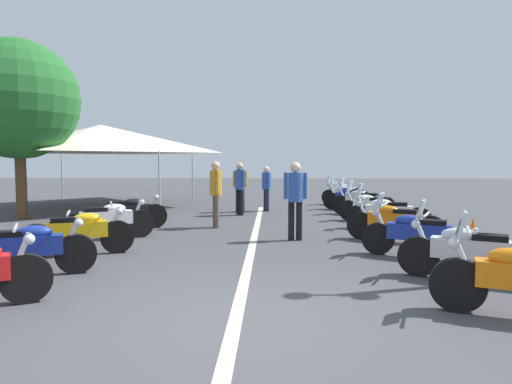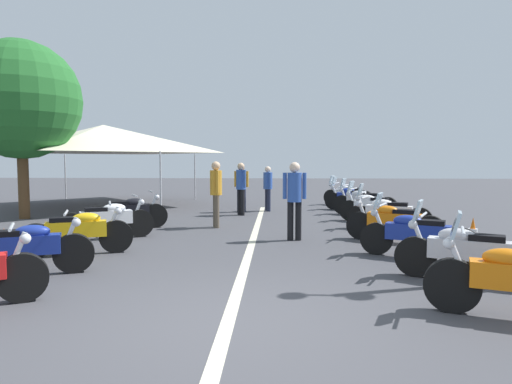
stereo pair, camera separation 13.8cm
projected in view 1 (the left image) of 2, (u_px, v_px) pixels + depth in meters
name	position (u px, v px, depth m)	size (l,w,h in m)	color
ground_plane	(235.00, 324.00, 4.98)	(80.00, 80.00, 0.00)	#424247
lane_centre_stripe	(252.00, 248.00, 9.28)	(16.01, 0.16, 0.01)	beige
motorcycle_left_row_1	(23.00, 248.00, 6.93)	(1.02, 2.08, 1.00)	black
motorcycle_left_row_2	(79.00, 232.00, 8.53)	(0.97, 1.98, 1.00)	black
motorcycle_left_row_3	(107.00, 220.00, 10.25)	(1.16, 1.97, 1.01)	black
motorcycle_left_row_4	(128.00, 212.00, 11.75)	(1.08, 1.95, 1.00)	black
motorcycle_right_row_1	(470.00, 251.00, 6.69)	(1.09, 2.00, 1.20)	black
motorcycle_right_row_2	(417.00, 233.00, 8.33)	(1.06, 1.98, 1.20)	black
motorcycle_right_row_3	(394.00, 221.00, 9.99)	(1.09, 2.00, 1.00)	black
motorcycle_right_row_4	(387.00, 212.00, 11.62)	(1.01, 2.05, 1.20)	black
motorcycle_right_row_5	(370.00, 206.00, 13.18)	(1.07, 1.81, 1.20)	black
motorcycle_right_row_6	(362.00, 201.00, 14.77)	(1.11, 1.97, 1.21)	black
motorcycle_right_row_7	(350.00, 198.00, 16.23)	(1.07, 1.94, 1.20)	black
motorcycle_right_row_8	(345.00, 194.00, 18.00)	(1.09, 1.85, 1.20)	black
traffic_cone_1	(473.00, 232.00, 9.51)	(0.36, 0.36, 0.61)	orange
traffic_cone_2	(5.00, 247.00, 7.92)	(0.36, 0.36, 0.61)	orange
bystander_0	(240.00, 184.00, 14.74)	(0.44, 0.35, 1.73)	black
bystander_1	(266.00, 185.00, 15.96)	(0.50, 0.32, 1.59)	#1E2338
bystander_2	(295.00, 194.00, 10.12)	(0.32, 0.53, 1.77)	black
bystander_3	(216.00, 189.00, 12.03)	(0.51, 0.32, 1.78)	brown
bystander_4	(240.00, 184.00, 15.68)	(0.32, 0.51, 1.66)	#1E2338
roadside_tree_0	(18.00, 100.00, 13.61)	(3.62, 3.62, 5.47)	brown
event_tent	(101.00, 139.00, 17.59)	(6.79, 6.79, 3.20)	beige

